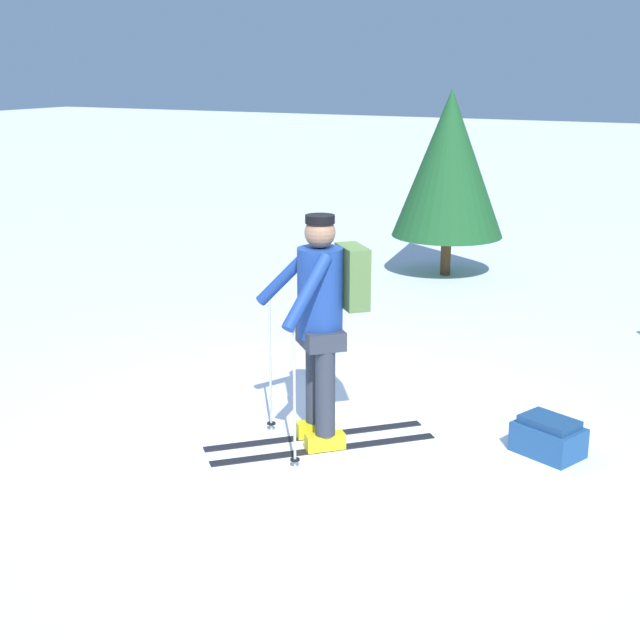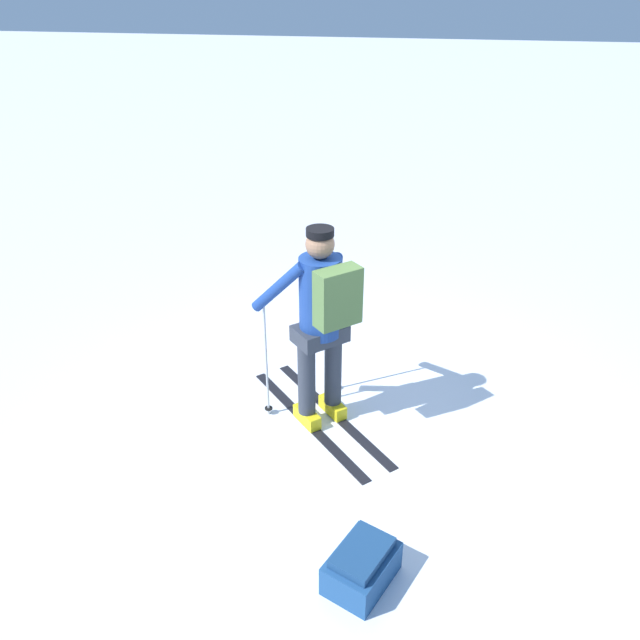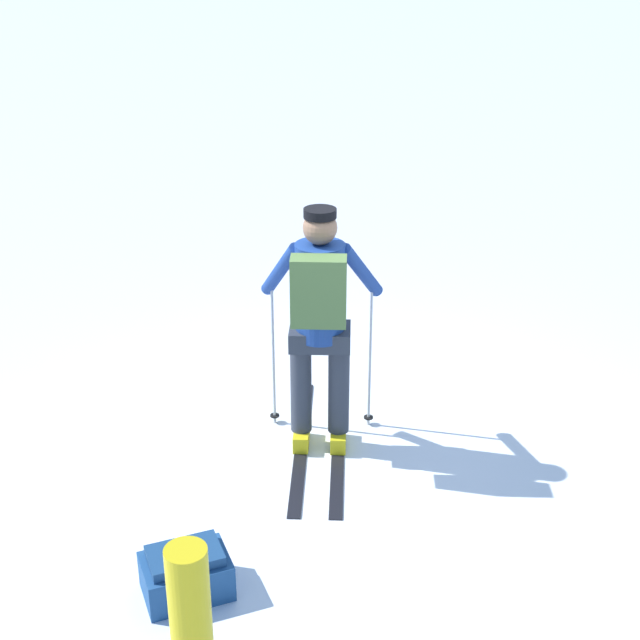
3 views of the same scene
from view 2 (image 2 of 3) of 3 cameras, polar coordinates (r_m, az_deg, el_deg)
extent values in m
plane|color=white|center=(5.66, 2.37, -8.66)|extent=(80.00, 80.00, 0.00)
cube|color=black|center=(5.56, -1.18, -9.35)|extent=(1.32, 1.32, 0.01)
cube|color=yellow|center=(5.52, -1.19, -8.82)|extent=(0.29, 0.29, 0.12)
cylinder|color=#2D333D|center=(5.27, -1.24, -5.12)|extent=(0.15, 0.15, 0.74)
cube|color=black|center=(5.67, 1.16, -8.45)|extent=(1.32, 1.32, 0.01)
cube|color=yellow|center=(5.63, 1.16, -7.92)|extent=(0.29, 0.29, 0.12)
cylinder|color=#2D333D|center=(5.39, 1.21, -4.26)|extent=(0.15, 0.15, 0.74)
cube|color=#2D333D|center=(5.13, 0.00, -1.24)|extent=(0.50, 0.50, 0.14)
cylinder|color=navy|center=(4.97, 0.00, 2.12)|extent=(0.34, 0.34, 0.67)
sphere|color=#8C664C|center=(4.79, 0.00, 6.94)|extent=(0.23, 0.23, 0.23)
cylinder|color=black|center=(4.75, 0.00, 8.05)|extent=(0.22, 0.22, 0.06)
cube|color=#4C6B38|center=(4.74, 1.64, 2.10)|extent=(0.37, 0.37, 0.46)
cylinder|color=#B2B7BC|center=(5.36, -4.94, -3.66)|extent=(0.02, 0.02, 1.14)
cylinder|color=black|center=(5.65, -4.72, -8.04)|extent=(0.07, 0.07, 0.01)
cylinder|color=navy|center=(4.95, -3.83, 3.00)|extent=(0.50, 0.19, 0.51)
cylinder|color=#B2B7BC|center=(5.67, 1.39, -1.60)|extent=(0.02, 0.02, 1.14)
cylinder|color=black|center=(5.94, 1.33, -5.86)|extent=(0.07, 0.07, 0.01)
cylinder|color=navy|center=(5.21, 1.51, 4.44)|extent=(0.19, 0.50, 0.51)
cube|color=navy|center=(4.31, 3.82, -21.70)|extent=(0.49, 0.57, 0.23)
cube|color=navy|center=(4.20, 3.89, -20.45)|extent=(0.40, 0.48, 0.06)
camera|label=1|loc=(6.75, -66.30, 6.83)|focal=50.00mm
camera|label=3|loc=(3.15, 92.05, 0.10)|focal=50.00mm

